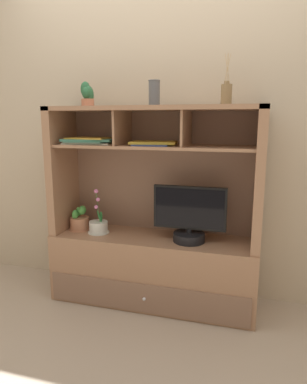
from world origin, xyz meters
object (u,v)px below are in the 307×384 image
(magazine_stack_centre, at_px, (153,143))
(potted_succulent, at_px, (88,95))
(tv_monitor, at_px, (189,219))
(potted_fern, at_px, (80,221))
(potted_orchid, at_px, (99,226))
(media_console, at_px, (154,244))
(diffuser_bottle, at_px, (226,94))
(ceramic_vase, at_px, (154,93))
(magazine_stack_left, at_px, (89,141))

(magazine_stack_centre, height_order, potted_succulent, potted_succulent)
(tv_monitor, relative_size, potted_fern, 2.63)
(potted_orchid, height_order, potted_fern, potted_orchid)
(media_console, bearing_deg, potted_orchid, -174.12)
(potted_fern, xyz_separation_m, magazine_stack_centre, (0.60, -0.01, 0.61))
(tv_monitor, xyz_separation_m, diffuser_bottle, (0.22, 0.01, 0.84))
(tv_monitor, relative_size, diffuser_bottle, 1.63)
(ceramic_vase, bearing_deg, tv_monitor, -11.19)
(magazine_stack_centre, distance_m, ceramic_vase, 0.34)
(potted_orchid, xyz_separation_m, ceramic_vase, (0.42, 0.05, 0.97))
(magazine_stack_centre, xyz_separation_m, potted_succulent, (-0.49, 0.01, 0.33))
(tv_monitor, height_order, diffuser_bottle, diffuser_bottle)
(magazine_stack_centre, height_order, diffuser_bottle, diffuser_bottle)
(potted_orchid, distance_m, potted_fern, 0.18)
(media_console, bearing_deg, potted_fern, -178.89)
(diffuser_bottle, xyz_separation_m, potted_succulent, (-0.98, 0.02, 0.01))
(diffuser_bottle, bearing_deg, tv_monitor, -176.78)
(potted_fern, bearing_deg, tv_monitor, -2.17)
(media_console, height_order, magazine_stack_left, media_console)
(diffuser_bottle, bearing_deg, magazine_stack_centre, 179.23)
(potted_orchid, bearing_deg, potted_fern, 169.64)
(magazine_stack_centre, bearing_deg, diffuser_bottle, -0.77)
(media_console, xyz_separation_m, potted_fern, (-0.60, -0.01, 0.13))
(magazine_stack_left, bearing_deg, magazine_stack_centre, 2.18)
(potted_orchid, distance_m, magazine_stack_centre, 0.76)
(diffuser_bottle, bearing_deg, ceramic_vase, 175.17)
(media_console, distance_m, tv_monitor, 0.35)
(magazine_stack_left, height_order, potted_succulent, potted_succulent)
(potted_orchid, distance_m, potted_succulent, 0.96)
(magazine_stack_centre, bearing_deg, potted_succulent, 178.48)
(tv_monitor, bearing_deg, diffuser_bottle, 3.22)
(potted_orchid, relative_size, ceramic_vase, 1.94)
(ceramic_vase, bearing_deg, magazine_stack_left, -173.64)
(media_console, distance_m, magazine_stack_left, 0.89)
(tv_monitor, bearing_deg, potted_fern, 177.83)
(potted_fern, relative_size, ceramic_vase, 1.11)
(potted_fern, relative_size, potted_succulent, 1.10)
(magazine_stack_left, height_order, diffuser_bottle, diffuser_bottle)
(tv_monitor, distance_m, ceramic_vase, 0.90)
(magazine_stack_left, xyz_separation_m, potted_succulent, (-0.02, 0.03, 0.32))
(diffuser_bottle, bearing_deg, media_console, 176.22)
(magazine_stack_left, bearing_deg, media_console, 5.29)
(potted_fern, bearing_deg, potted_orchid, -10.36)
(potted_fern, bearing_deg, media_console, 1.11)
(potted_fern, distance_m, potted_succulent, 0.95)
(magazine_stack_centre, distance_m, diffuser_bottle, 0.58)
(media_console, bearing_deg, potted_succulent, -178.52)
(potted_orchid, height_order, diffuser_bottle, diffuser_bottle)
(tv_monitor, relative_size, magazine_stack_left, 1.33)
(potted_succulent, bearing_deg, potted_orchid, -25.08)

